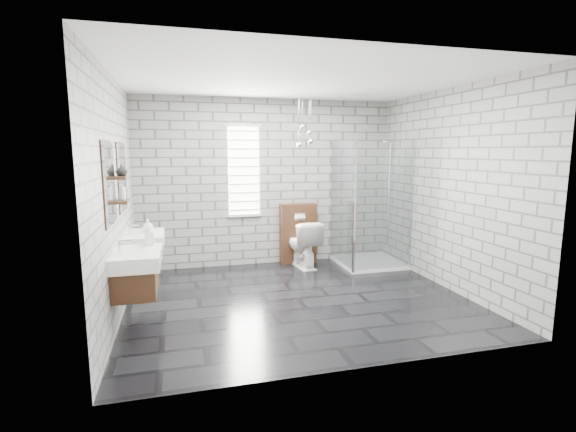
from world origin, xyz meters
name	(u,v)px	position (x,y,z in m)	size (l,w,h in m)	color
floor	(298,299)	(0.00, 0.00, -0.01)	(4.20, 3.60, 0.02)	black
ceiling	(299,79)	(0.00, 0.00, 2.71)	(4.20, 3.60, 0.02)	white
wall_back	(268,183)	(0.00, 1.81, 1.35)	(4.20, 0.02, 2.70)	gray
wall_front	(360,215)	(0.00, -1.81, 1.35)	(4.20, 0.02, 2.70)	gray
wall_left	(115,198)	(-2.11, 0.00, 1.35)	(0.02, 3.60, 2.70)	gray
wall_right	(448,190)	(2.11, 0.00, 1.35)	(0.02, 3.60, 2.70)	gray
vanity_left	(133,261)	(-1.91, -0.49, 0.76)	(0.47, 0.70, 1.57)	#422514
vanity_right	(141,241)	(-1.91, 0.51, 0.76)	(0.47, 0.70, 1.57)	#422514
shelf_lower	(122,201)	(-2.03, -0.05, 1.32)	(0.14, 0.30, 0.03)	#422514
shelf_upper	(121,178)	(-2.03, -0.05, 1.58)	(0.14, 0.30, 0.03)	#422514
window	(244,171)	(-0.40, 1.78, 1.55)	(0.56, 0.05, 1.48)	white
cistern_panel	(298,233)	(0.49, 1.70, 0.50)	(0.60, 0.20, 1.00)	#422514
flush_plate	(300,217)	(0.49, 1.60, 0.80)	(0.18, 0.01, 0.12)	silver
shower_enclosure	(367,236)	(1.50, 1.18, 0.50)	(1.00, 1.00, 2.03)	white
pendant_cluster	(304,137)	(0.48, 1.36, 2.08)	(0.28, 0.22, 0.78)	silver
toilet	(303,244)	(0.49, 1.44, 0.38)	(0.42, 0.75, 0.76)	white
soap_bottle_a	(149,236)	(-1.75, -0.21, 0.96)	(0.09, 0.10, 0.21)	#B2B2B2
soap_bottle_b	(148,225)	(-1.82, 0.61, 0.93)	(0.13, 0.13, 0.16)	#B2B2B2
soap_bottle_c	(122,191)	(-2.02, -0.06, 1.44)	(0.08, 0.08, 0.20)	#B2B2B2
vase	(122,170)	(-2.02, 0.00, 1.66)	(0.12, 0.12, 0.13)	#B2B2B2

